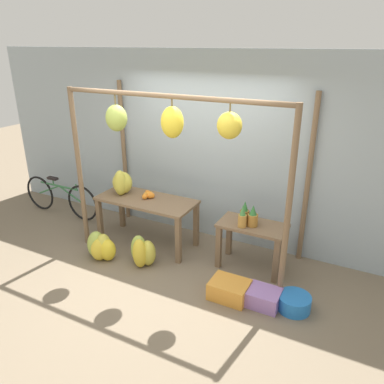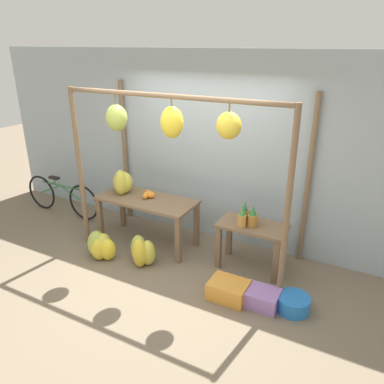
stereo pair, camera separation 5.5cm
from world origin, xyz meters
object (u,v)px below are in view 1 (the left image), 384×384
Objects in this scene: orange_pile at (148,195)px; blue_bucket at (294,303)px; banana_pile_ground_right at (142,252)px; parked_bicycle at (60,197)px; fruit_crate_white at (229,290)px; banana_pile_on_table at (122,183)px; pineapple_cluster at (249,216)px; banana_pile_ground_left at (101,247)px; fruit_crate_purple at (262,297)px.

orange_pile is 0.60× the size of blue_bucket.
parked_bicycle is at bearing 162.72° from banana_pile_ground_right.
banana_pile_on_table is at bearing 161.63° from fruit_crate_white.
orange_pile is 0.50× the size of fruit_crate_white.
pineapple_cluster is at bearing -1.03° from orange_pile.
fruit_crate_white is (1.61, -0.73, -0.66)m from orange_pile.
pineapple_cluster is 2.12m from banana_pile_ground_left.
fruit_crate_purple is (2.34, 0.07, -0.08)m from banana_pile_ground_left.
banana_pile_ground_left is 1.95m from fruit_crate_white.
blue_bucket is at bearing 3.30° from banana_pile_ground_left.
parked_bicycle is at bearing 171.11° from blue_bucket.
banana_pile_ground_left is at bearing -179.51° from fruit_crate_white.
fruit_crate_white is 1.21× the size of blue_bucket.
orange_pile reaches higher than fruit_crate_white.
parked_bicycle is (-1.93, 0.08, -0.44)m from orange_pile.
banana_pile_ground_left is 0.27× the size of parked_bicycle.
orange_pile is 0.55× the size of fruit_crate_purple.
parked_bicycle reaches higher than fruit_crate_white.
banana_pile_ground_left is 1.19× the size of blue_bucket.
pineapple_cluster is 0.19× the size of parked_bicycle.
banana_pile_on_table is 2.64m from fruit_crate_purple.
parked_bicycle is at bearing 178.20° from pineapple_cluster.
banana_pile_on_table is 0.24× the size of parked_bicycle.
parked_bicycle reaches higher than fruit_crate_purple.
banana_pile_ground_left is 0.62m from banana_pile_ground_right.
banana_pile_ground_right is 1.73m from fruit_crate_purple.
banana_pile_on_table is 1.01m from banana_pile_ground_left.
banana_pile_on_table reaches higher than pineapple_cluster.
pineapple_cluster is 0.82× the size of blue_bucket.
banana_pile_ground_left reaches higher than fruit_crate_purple.
orange_pile is at bearing 65.72° from banana_pile_ground_left.
banana_pile_ground_left is at bearing -178.22° from fruit_crate_purple.
blue_bucket is at bearing 13.11° from fruit_crate_purple.
pineapple_cluster is 1.54m from banana_pile_ground_right.
blue_bucket is 0.36m from fruit_crate_purple.
banana_pile_on_table is 2.96m from blue_bucket.
pineapple_cluster is at bearing 124.01° from fruit_crate_purple.
pineapple_cluster reaches higher than orange_pile.
parked_bicycle is (-2.20, 0.69, 0.15)m from banana_pile_ground_right.
banana_pile_on_table reaches higher than parked_bicycle.
banana_pile_ground_left is 1.10× the size of fruit_crate_purple.
fruit_crate_white is (0.04, -0.70, -0.67)m from pineapple_cluster.
parked_bicycle is at bearing 177.58° from orange_pile.
fruit_crate_white is at bearing -171.85° from fruit_crate_purple.
banana_pile_ground_left reaches higher than blue_bucket.
banana_pile_on_table is at bearing 169.03° from blue_bucket.
fruit_crate_white is (2.05, -0.68, -0.79)m from banana_pile_on_table.
orange_pile is at bearing 155.68° from fruit_crate_white.
fruit_crate_white is 0.40m from fruit_crate_purple.
fruit_crate_white is 3.64m from parked_bicycle.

